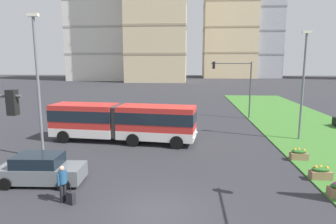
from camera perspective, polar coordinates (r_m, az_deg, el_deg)
The scene contains 15 objects.
ground_plane at distance 13.44m, azimuth -2.06°, elevation -18.89°, with size 260.00×260.00×0.00m, color #2D2D33.
articulated_bus at distance 24.04m, azimuth -8.80°, elevation -1.86°, with size 12.02×3.88×3.00m.
car_grey_wagon at distance 17.37m, azimuth -23.38°, elevation -10.19°, with size 4.48×2.18×1.58m.
car_silver_hatch at distance 32.76m, azimuth -8.85°, elevation -0.37°, with size 4.55×2.36×1.58m.
pedestrian_crossing at distance 14.74m, azimuth -19.77°, elevation -12.50°, with size 0.36×0.55×1.74m.
rolling_suitcase at distance 14.67m, azimuth -18.27°, elevation -15.45°, with size 0.42×0.36×0.97m.
flower_planter_1 at distance 18.50m, azimuth 27.45°, elevation -10.36°, with size 1.10×0.56×0.74m.
flower_planter_2 at distance 21.37m, azimuth 24.02°, elevation -7.46°, with size 1.10×0.56×0.74m.
traffic_light_far_right at distance 34.21m, azimuth 13.34°, elevation 6.12°, with size 4.54×0.28×6.44m.
streetlight_left at distance 20.94m, azimuth -23.88°, elevation 5.39°, with size 0.70×0.28×9.41m.
streetlight_median at distance 26.22m, azimuth 24.71°, elevation 5.39°, with size 0.70×0.28×8.83m.
apartment_tower_west at distance 111.30m, azimuth -12.78°, elevation 17.38°, with size 20.74×18.57×43.35m.
apartment_tower_westcentre at distance 100.10m, azimuth -2.18°, elevation 20.64°, with size 19.08×16.68×50.74m.
apartment_tower_centre at distance 126.08m, azimuth 11.79°, elevation 17.44°, with size 20.25×18.41×47.52m.
apartment_tower_eastcentre at distance 128.69m, azimuth 16.98°, elevation 16.33°, with size 17.59×16.09×44.25m.
Camera 1 is at (1.32, -11.72, 6.43)m, focal length 31.48 mm.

